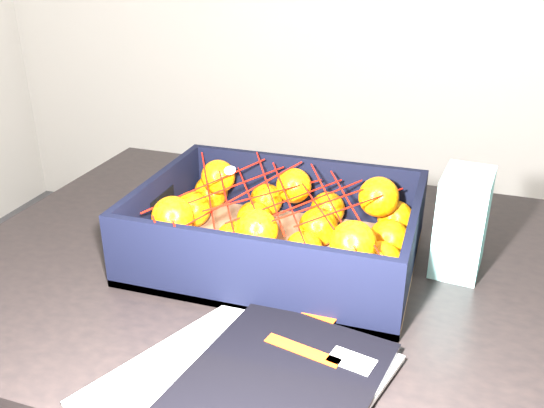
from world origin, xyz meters
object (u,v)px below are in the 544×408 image
(magazine_stack, at_px, (254,387))
(retail_carton, at_px, (462,222))
(produce_crate, at_px, (278,238))
(table, at_px, (322,320))

(magazine_stack, height_order, retail_carton, retail_carton)
(produce_crate, xyz_separation_m, retail_carton, (0.28, 0.06, 0.04))
(table, relative_size, retail_carton, 7.63)
(magazine_stack, bearing_deg, produce_crate, 102.49)
(produce_crate, bearing_deg, table, -6.92)
(magazine_stack, distance_m, produce_crate, 0.31)
(table, bearing_deg, produce_crate, 173.08)
(magazine_stack, xyz_separation_m, produce_crate, (-0.07, 0.31, 0.03))
(magazine_stack, bearing_deg, table, 87.37)
(table, distance_m, produce_crate, 0.16)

